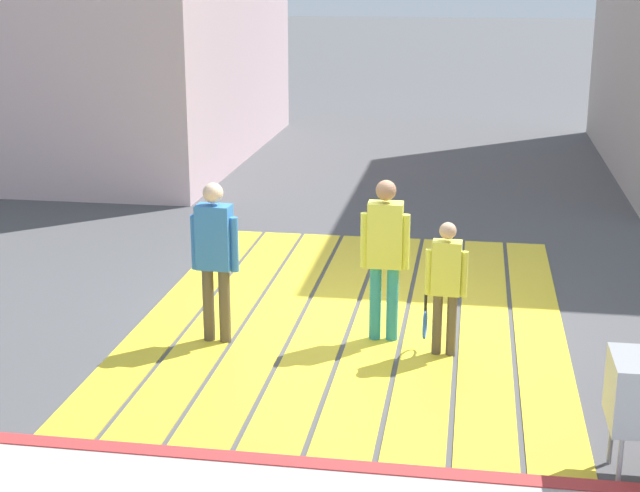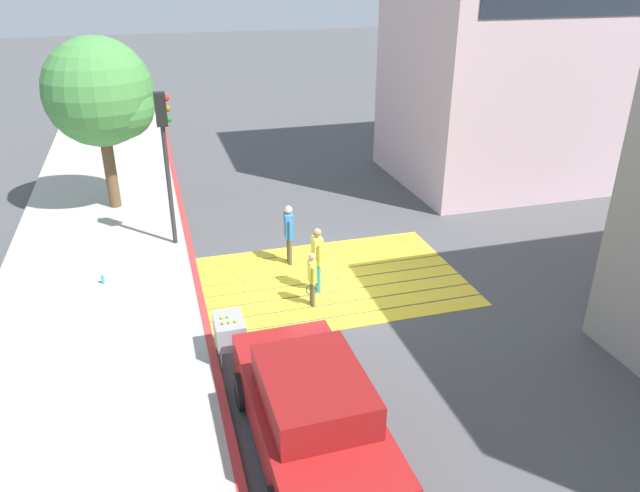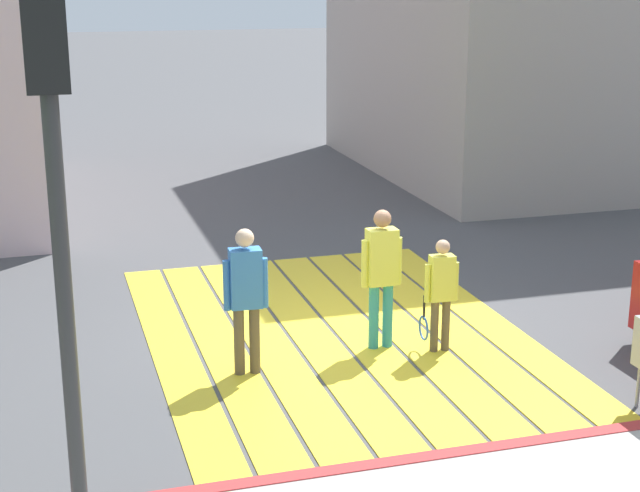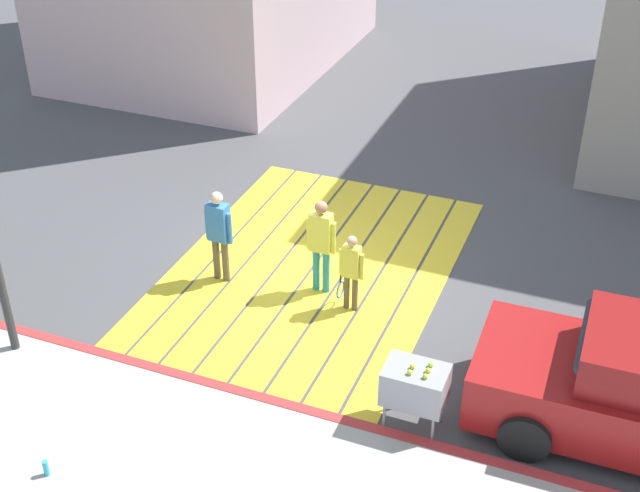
# 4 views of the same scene
# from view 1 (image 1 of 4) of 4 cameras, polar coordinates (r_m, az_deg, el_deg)

# --- Properties ---
(ground_plane) EXTENTS (120.00, 120.00, 0.00)m
(ground_plane) POSITION_cam_1_polar(r_m,az_deg,el_deg) (10.13, 1.92, -4.43)
(ground_plane) COLOR #4C4C4F
(crosswalk_stripes) EXTENTS (6.40, 4.35, 0.01)m
(crosswalk_stripes) POSITION_cam_1_polar(r_m,az_deg,el_deg) (10.13, 1.93, -4.40)
(crosswalk_stripes) COLOR yellow
(crosswalk_stripes) RESTS_ON ground
(curb_painted) EXTENTS (0.16, 40.00, 0.13)m
(curb_painted) POSITION_cam_1_polar(r_m,az_deg,el_deg) (7.19, -1.45, -13.08)
(curb_painted) COLOR #BC3333
(curb_painted) RESTS_ON ground
(pedestrian_adult_lead) EXTENTS (0.21, 0.48, 1.63)m
(pedestrian_adult_lead) POSITION_cam_1_polar(r_m,az_deg,el_deg) (9.33, 3.87, -0.17)
(pedestrian_adult_lead) COLOR teal
(pedestrian_adult_lead) RESTS_ON ground
(pedestrian_adult_trailing) EXTENTS (0.22, 0.47, 1.61)m
(pedestrian_adult_trailing) POSITION_cam_1_polar(r_m,az_deg,el_deg) (9.33, -6.26, -0.30)
(pedestrian_adult_trailing) COLOR brown
(pedestrian_adult_trailing) RESTS_ON ground
(pedestrian_child_with_racket) EXTENTS (0.28, 0.40, 1.32)m
(pedestrian_child_with_racket) POSITION_cam_1_polar(r_m,az_deg,el_deg) (9.08, 7.42, -2.10)
(pedestrian_child_with_racket) COLOR brown
(pedestrian_child_with_racket) RESTS_ON ground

